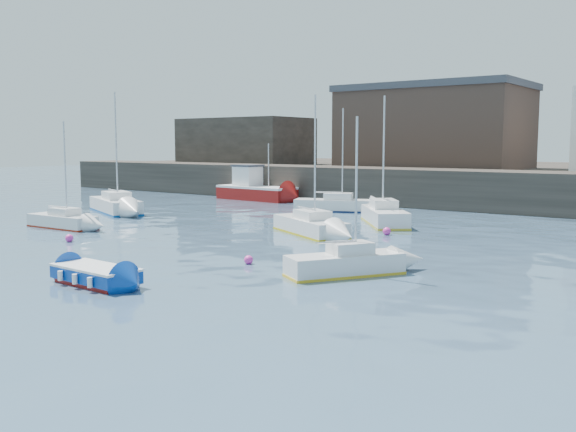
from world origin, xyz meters
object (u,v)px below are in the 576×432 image
Objects in this scene: blue_dinghy at (96,274)px; buoy_near at (69,242)px; buoy_mid at (249,264)px; sailboat_f at (384,215)px; sailboat_b at (310,225)px; sailboat_h at (335,205)px; sailboat_c at (346,263)px; sailboat_e at (116,205)px; sailboat_a at (63,221)px; buoy_far at (387,235)px; fishing_boat at (255,189)px.

buoy_near is (-9.51, 5.55, -0.38)m from blue_dinghy.
sailboat_f is at bearing 96.22° from buoy_mid.
buoy_near is at bearing -176.13° from buoy_mid.
sailboat_b is 1.00× the size of sailboat_h.
sailboat_c is at bearing -48.74° from sailboat_b.
blue_dinghy is at bearing -40.32° from sailboat_e.
sailboat_a is 0.73× the size of sailboat_e.
buoy_far is (2.30, -4.07, -0.56)m from sailboat_f.
sailboat_e reaches higher than blue_dinghy.
buoy_mid is at bearing -83.78° from sailboat_f.
sailboat_h is at bearing -20.59° from fishing_boat.
sailboat_e is 19.42× the size of buoy_far.
sailboat_e reaches higher than sailboat_b.
fishing_boat is 31.16m from buoy_mid.
blue_dinghy is 8.68× the size of buoy_near.
sailboat_a is at bearing 172.09° from buoy_mid.
sailboat_b is at bearing 108.25° from buoy_mid.
sailboat_a is 16.40× the size of buoy_mid.
sailboat_c is (6.35, 6.74, 0.09)m from blue_dinghy.
buoy_mid is (20.89, -9.83, -0.57)m from sailboat_e.
blue_dinghy is 17.70m from buoy_far.
buoy_far is (2.50, 17.51, -0.38)m from blue_dinghy.
sailboat_f is (19.23, 5.44, -0.00)m from sailboat_e.
blue_dinghy is at bearing -85.99° from sailboat_b.
blue_dinghy is at bearing -90.53° from sailboat_f.
sailboat_e is at bearing 154.80° from buoy_mid.
fishing_boat is (-17.64, 30.61, 0.60)m from blue_dinghy.
buoy_near is at bearing -98.23° from sailboat_h.
sailboat_c is 4.54m from buoy_mid.
sailboat_b reaches higher than fishing_boat.
fishing_boat is 1.02× the size of sailboat_b.
sailboat_b is at bearing -64.20° from sailboat_h.
buoy_mid is (1.66, -15.27, -0.56)m from sailboat_f.
fishing_boat is 14.53m from sailboat_e.
sailboat_a is at bearing -138.58° from sailboat_f.
sailboat_h is (11.15, -4.19, -0.48)m from fishing_boat.
sailboat_b reaches higher than buoy_far.
sailboat_e reaches higher than sailboat_c.
sailboat_h is (12.54, 10.27, -0.07)m from sailboat_e.
sailboat_a reaches higher than fishing_boat.
sailboat_e is 16.21m from sailboat_h.
sailboat_b is at bearing -101.19° from sailboat_f.
sailboat_b is at bearing 131.26° from sailboat_c.
buoy_mid is at bearing -25.20° from sailboat_e.
sailboat_f reaches higher than fishing_boat.
buoy_near is at bearing -121.18° from sailboat_f.
buoy_far is (21.53, 1.37, -0.57)m from sailboat_e.
fishing_boat is 24.04m from buoy_far.
sailboat_h is at bearing 39.33° from sailboat_e.
sailboat_e is at bearing -176.36° from buoy_far.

